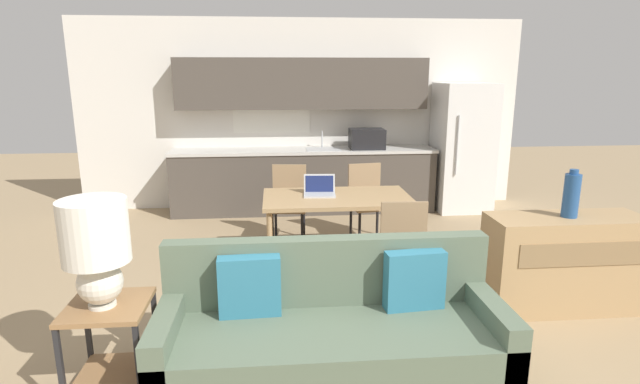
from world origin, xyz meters
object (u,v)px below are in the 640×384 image
(couch, at_px, (331,330))
(vase, at_px, (571,195))
(dining_chair_far_right, at_px, (367,199))
(refrigerator, at_px, (462,147))
(table_lamp, at_px, (96,244))
(dining_chair_far_left, at_px, (289,200))
(dining_chair_near_right, at_px, (400,242))
(side_table, at_px, (110,334))
(credenza, at_px, (563,263))
(laptop, at_px, (320,190))
(dining_table, at_px, (337,202))

(couch, height_order, vase, vase)
(dining_chair_far_right, bearing_deg, refrigerator, 28.74)
(table_lamp, height_order, dining_chair_far_left, table_lamp)
(dining_chair_near_right, height_order, dining_chair_far_left, same)
(dining_chair_near_right, relative_size, dining_chair_far_left, 1.00)
(dining_chair_far_right, bearing_deg, table_lamp, -135.60)
(side_table, height_order, credenza, credenza)
(refrigerator, height_order, table_lamp, refrigerator)
(side_table, bearing_deg, dining_chair_far_right, 52.96)
(couch, distance_m, side_table, 1.37)
(dining_chair_far_right, bearing_deg, credenza, -64.52)
(side_table, height_order, dining_chair_far_right, dining_chair_far_right)
(dining_chair_far_left, bearing_deg, dining_chair_near_right, -52.58)
(dining_chair_near_right, bearing_deg, dining_chair_far_right, -87.24)
(table_lamp, xyz_separation_m, vase, (3.44, 0.87, 0.00))
(side_table, relative_size, dining_chair_far_left, 0.67)
(laptop, bearing_deg, table_lamp, -121.56)
(table_lamp, bearing_deg, laptop, 54.50)
(side_table, bearing_deg, couch, 1.37)
(couch, distance_m, laptop, 2.10)
(side_table, height_order, dining_chair_near_right, dining_chair_near_right)
(dining_chair_near_right, bearing_deg, side_table, 32.65)
(dining_table, xyz_separation_m, dining_chair_far_left, (-0.47, 0.82, -0.18))
(table_lamp, height_order, dining_chair_far_right, table_lamp)
(table_lamp, bearing_deg, dining_chair_far_right, 52.89)
(credenza, xyz_separation_m, dining_chair_near_right, (-1.31, 0.38, 0.09))
(dining_table, xyz_separation_m, laptop, (-0.17, 0.09, 0.11))
(refrigerator, bearing_deg, couch, -120.44)
(couch, height_order, credenza, couch)
(refrigerator, bearing_deg, dining_chair_far_left, -154.51)
(dining_table, relative_size, table_lamp, 2.26)
(vase, distance_m, dining_chair_far_left, 3.02)
(dining_table, bearing_deg, table_lamp, -129.66)
(credenza, height_order, laptop, laptop)
(dining_table, height_order, dining_chair_near_right, dining_chair_near_right)
(credenza, bearing_deg, dining_table, 147.31)
(dining_table, relative_size, credenza, 1.16)
(table_lamp, distance_m, dining_chair_far_left, 3.11)
(refrigerator, relative_size, vase, 4.58)
(credenza, height_order, vase, vase)
(vase, bearing_deg, credenza, 29.18)
(side_table, relative_size, credenza, 0.47)
(dining_chair_far_right, bearing_deg, side_table, -135.53)
(table_lamp, xyz_separation_m, laptop, (1.50, 2.10, -0.21))
(couch, distance_m, dining_chair_near_right, 1.42)
(refrigerator, distance_m, dining_table, 2.90)
(dining_table, xyz_separation_m, vase, (1.77, -1.14, 0.32))
(credenza, bearing_deg, vase, -150.82)
(dining_table, xyz_separation_m, credenza, (1.78, -1.14, -0.27))
(side_table, relative_size, dining_chair_far_right, 0.67)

